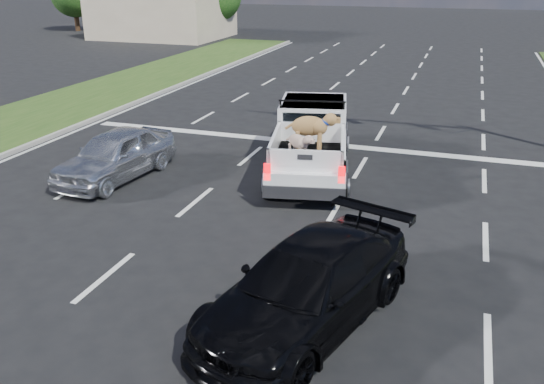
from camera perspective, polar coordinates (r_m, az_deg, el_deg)
The scene contains 7 objects.
ground at distance 10.88m, azimuth -8.45°, elevation -9.78°, with size 160.00×160.00×0.00m, color black.
road_markings at distance 16.40m, azimuth 1.81°, elevation 1.54°, with size 17.75×60.00×0.01m.
curb_left at distance 20.35m, azimuth -23.95°, elevation 3.84°, with size 0.15×60.00×0.14m, color gray.
building_left at distance 50.62m, azimuth -10.80°, elevation 17.31°, with size 10.00×8.00×4.40m, color #C7B598.
pickup_truck at distance 16.57m, azimuth 3.88°, elevation 5.26°, with size 3.10×5.89×2.10m.
silver_sedan at distance 16.68m, azimuth -15.25°, elevation 3.60°, with size 1.63×4.06×1.38m, color silver.
black_coupe at distance 9.61m, azimuth 3.57°, elevation -9.26°, with size 1.95×4.80×1.39m, color black.
Camera 1 is at (4.42, -8.20, 5.61)m, focal length 38.00 mm.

